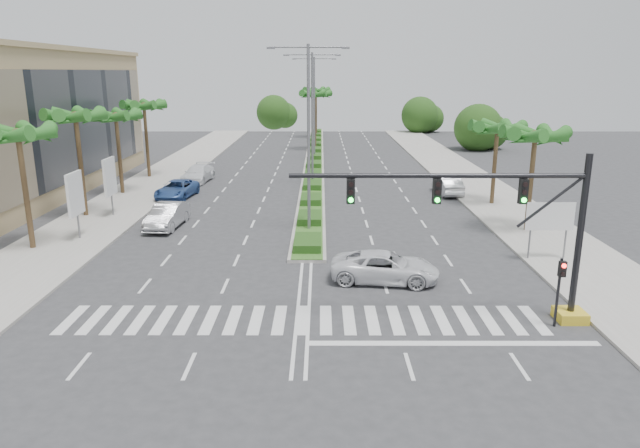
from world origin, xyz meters
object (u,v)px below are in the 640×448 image
object	(u,v)px
car_parked_b	(167,216)
car_right	(448,185)
car_parked_c	(177,189)
car_crossing	(385,267)
car_parked_a	(159,216)
car_parked_d	(198,174)

from	to	relation	value
car_parked_b	car_right	distance (m)	24.14
car_parked_b	car_right	size ratio (longest dim) A/B	1.03
car_parked_c	car_crossing	bearing A→B (deg)	-45.12
car_parked_a	car_right	size ratio (longest dim) A/B	0.79
car_parked_b	car_crossing	xyz separation A→B (m)	(13.78, -10.36, -0.07)
car_parked_a	car_parked_b	distance (m)	0.87
car_parked_a	car_parked_c	size ratio (longest dim) A/B	0.72
car_parked_a	car_parked_d	distance (m)	16.26
car_crossing	car_right	xyz separation A→B (m)	(7.75, 21.28, 0.04)
car_parked_a	car_parked_c	distance (m)	8.97
car_parked_c	car_parked_d	distance (m)	7.34
car_parked_c	car_parked_d	size ratio (longest dim) A/B	0.97
car_parked_a	car_crossing	xyz separation A→B (m)	(14.47, -10.87, 0.11)
car_parked_d	car_crossing	size ratio (longest dim) A/B	1.00
car_crossing	car_right	bearing A→B (deg)	-12.37
car_parked_a	car_right	xyz separation A→B (m)	(22.22, 10.41, 0.15)
car_crossing	car_right	distance (m)	22.65
car_parked_d	car_right	distance (m)	23.65
car_parked_b	car_parked_c	bearing A→B (deg)	104.48
car_parked_c	car_crossing	world-z (taller)	car_crossing
car_parked_c	car_right	size ratio (longest dim) A/B	1.10
car_parked_c	car_parked_a	bearing A→B (deg)	-76.91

